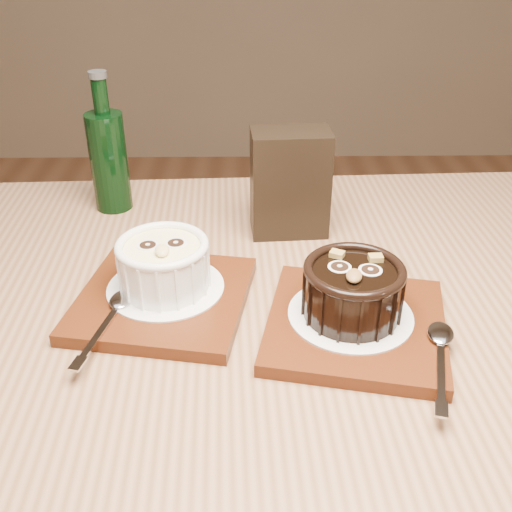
{
  "coord_description": "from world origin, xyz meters",
  "views": [
    {
      "loc": [
        0.02,
        -0.4,
        1.14
      ],
      "look_at": [
        0.03,
        0.14,
        0.81
      ],
      "focal_mm": 42.0,
      "sensor_mm": 36.0,
      "label": 1
    }
  ],
  "objects": [
    {
      "name": "table",
      "position": [
        0.03,
        0.1,
        0.66
      ],
      "size": [
        1.23,
        0.85,
        0.75
      ],
      "rotation": [
        0.0,
        0.0,
        0.04
      ],
      "color": "brown",
      "rests_on": "ground"
    },
    {
      "name": "ramekin_dark",
      "position": [
        0.12,
        0.1,
        0.8
      ],
      "size": [
        0.1,
        0.1,
        0.06
      ],
      "rotation": [
        0.0,
        0.0,
        -0.21
      ],
      "color": "black",
      "rests_on": "doily_right"
    },
    {
      "name": "condiment_stand",
      "position": [
        0.07,
        0.32,
        0.82
      ],
      "size": [
        0.1,
        0.07,
        0.14
      ],
      "primitive_type": "cube",
      "rotation": [
        0.0,
        0.0,
        0.07
      ],
      "color": "black",
      "rests_on": "table"
    },
    {
      "name": "green_bottle",
      "position": [
        -0.18,
        0.39,
        0.83
      ],
      "size": [
        0.05,
        0.05,
        0.2
      ],
      "color": "black",
      "rests_on": "table"
    },
    {
      "name": "tray_left",
      "position": [
        -0.08,
        0.15,
        0.76
      ],
      "size": [
        0.21,
        0.21,
        0.01
      ],
      "primitive_type": "cube",
      "rotation": [
        0.0,
        0.0,
        -0.17
      ],
      "color": "#52230D",
      "rests_on": "table"
    },
    {
      "name": "spoon_left",
      "position": [
        -0.12,
        0.1,
        0.77
      ],
      "size": [
        0.05,
        0.14,
        0.01
      ],
      "primitive_type": null,
      "rotation": [
        0.0,
        0.0,
        -0.22
      ],
      "color": "silver",
      "rests_on": "tray_left"
    },
    {
      "name": "ramekin_white",
      "position": [
        -0.07,
        0.16,
        0.8
      ],
      "size": [
        0.1,
        0.1,
        0.06
      ],
      "rotation": [
        0.0,
        0.0,
        0.14
      ],
      "color": "white",
      "rests_on": "doily_left"
    },
    {
      "name": "spoon_right",
      "position": [
        0.2,
        0.03,
        0.77
      ],
      "size": [
        0.06,
        0.14,
        0.01
      ],
      "primitive_type": null,
      "rotation": [
        0.0,
        0.0,
        -0.27
      ],
      "color": "silver",
      "rests_on": "tray_right"
    },
    {
      "name": "doily_left",
      "position": [
        -0.07,
        0.16,
        0.77
      ],
      "size": [
        0.13,
        0.13,
        0.0
      ],
      "primitive_type": "cylinder",
      "color": "white",
      "rests_on": "tray_left"
    },
    {
      "name": "tray_right",
      "position": [
        0.13,
        0.1,
        0.76
      ],
      "size": [
        0.21,
        0.21,
        0.01
      ],
      "primitive_type": "cube",
      "rotation": [
        0.0,
        0.0,
        -0.2
      ],
      "color": "#52230D",
      "rests_on": "table"
    },
    {
      "name": "doily_right",
      "position": [
        0.12,
        0.1,
        0.77
      ],
      "size": [
        0.13,
        0.13,
        0.0
      ],
      "primitive_type": "cylinder",
      "color": "white",
      "rests_on": "tray_right"
    }
  ]
}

